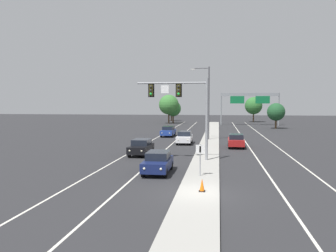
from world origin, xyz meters
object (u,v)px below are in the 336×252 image
car_receding_red (236,140)px  tree_far_right_b (254,106)px  car_oncoming_blue (168,131)px  tree_far_left_b (169,105)px  car_oncoming_white (185,137)px  tree_far_left_c (171,109)px  car_oncoming_black (141,147)px  highway_sign_gantry (250,99)px  tree_far_left_a (173,109)px  overhead_signal_mast (184,102)px  street_lamp_median (207,98)px  traffic_cone_median_nose (202,185)px  tree_far_right_a (276,112)px  car_oncoming_navy (158,162)px  median_sign_post (200,155)px

car_receding_red → tree_far_right_b: (7.31, 55.54, 3.60)m
car_oncoming_blue → tree_far_left_b: bearing=98.0°
car_oncoming_white → tree_far_left_c: tree_far_left_c is taller
car_oncoming_white → car_oncoming_black: bearing=-108.1°
car_oncoming_blue → tree_far_left_c: size_ratio=0.84×
car_oncoming_white → highway_sign_gantry: highway_sign_gantry is taller
car_oncoming_black → tree_far_left_a: bearing=94.1°
overhead_signal_mast → tree_far_right_b: overhead_signal_mast is taller
street_lamp_median → highway_sign_gantry: size_ratio=0.75×
traffic_cone_median_nose → highway_sign_gantry: size_ratio=0.06×
car_receding_red → tree_far_left_b: tree_far_left_b is taller
car_oncoming_blue → highway_sign_gantry: bearing=63.2°
tree_far_right_a → car_oncoming_white: bearing=-118.9°
car_oncoming_white → overhead_signal_mast: bearing=-84.6°
tree_far_left_b → street_lamp_median: bearing=-74.2°
traffic_cone_median_nose → tree_far_right_b: 77.69m
overhead_signal_mast → traffic_cone_median_nose: overhead_signal_mast is taller
car_oncoming_blue → tree_far_left_c: tree_far_left_c is taller
car_oncoming_navy → car_receding_red: (6.45, 15.80, 0.00)m
tree_far_left_c → street_lamp_median: bearing=-76.9°
overhead_signal_mast → car_oncoming_black: size_ratio=1.60×
tree_far_left_a → car_oncoming_navy: bearing=-83.6°
car_oncoming_blue → car_oncoming_navy: bearing=-83.3°
street_lamp_median → traffic_cone_median_nose: street_lamp_median is taller
tree_far_right_a → car_receding_red: bearing=-106.7°
car_oncoming_black → traffic_cone_median_nose: size_ratio=6.07×
median_sign_post → car_receding_red: median_sign_post is taller
overhead_signal_mast → tree_far_left_b: 56.82m
median_sign_post → tree_far_right_b: size_ratio=0.33×
median_sign_post → overhead_signal_mast: bearing=104.6°
overhead_signal_mast → tree_far_left_c: 69.41m
overhead_signal_mast → tree_far_right_a: 44.02m
median_sign_post → car_oncoming_navy: bearing=158.0°
car_oncoming_white → tree_far_right_a: 32.51m
tree_far_left_a → median_sign_post: bearing=-80.9°
median_sign_post → highway_sign_gantry: highway_sign_gantry is taller
overhead_signal_mast → highway_sign_gantry: 52.55m
traffic_cone_median_nose → median_sign_post: bearing=94.5°
car_oncoming_black → tree_far_right_b: size_ratio=0.66×
car_oncoming_navy → median_sign_post: bearing=-22.0°
car_receding_red → tree_far_left_a: tree_far_left_a is taller
car_oncoming_blue → traffic_cone_median_nose: bearing=-78.5°
tree_far_left_a → highway_sign_gantry: bearing=-15.8°
car_oncoming_navy → traffic_cone_median_nose: bearing=-57.7°
highway_sign_gantry → tree_far_left_c: highway_sign_gantry is taller
tree_far_right_b → median_sign_post: bearing=-98.3°
street_lamp_median → tree_far_left_a: bearing=104.1°
street_lamp_median → car_receding_red: 9.59m
traffic_cone_median_nose → tree_far_left_a: bearing=98.8°
tree_far_left_a → tree_far_left_c: bearing=99.8°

